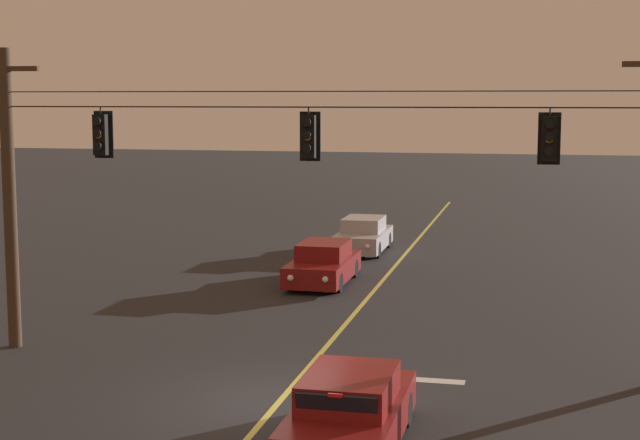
{
  "coord_description": "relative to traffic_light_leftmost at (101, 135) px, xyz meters",
  "views": [
    {
      "loc": [
        4.98,
        -18.08,
        6.14
      ],
      "look_at": [
        0.0,
        3.87,
        3.27
      ],
      "focal_mm": 53.67,
      "sensor_mm": 36.0,
      "label": 1
    }
  ],
  "objects": [
    {
      "name": "ground_plane",
      "position": [
        5.09,
        -2.85,
        -5.29
      ],
      "size": [
        180.0,
        180.0,
        0.0
      ],
      "primitive_type": "plane",
      "color": "#28282B"
    },
    {
      "name": "lane_centre_stripe",
      "position": [
        5.09,
        6.02,
        -5.29
      ],
      "size": [
        0.14,
        60.0,
        0.01
      ],
      "primitive_type": "cube",
      "color": "#D1C64C",
      "rests_on": "ground"
    },
    {
      "name": "stop_bar_paint",
      "position": [
        6.99,
        -0.58,
        -5.29
      ],
      "size": [
        3.4,
        0.36,
        0.01
      ],
      "primitive_type": "cube",
      "color": "silver",
      "rests_on": "ground"
    },
    {
      "name": "signal_span_assembly",
      "position": [
        5.09,
        0.02,
        -1.47
      ],
      "size": [
        16.92,
        0.32,
        7.35
      ],
      "color": "#423021",
      "rests_on": "ground"
    },
    {
      "name": "traffic_light_leftmost",
      "position": [
        0.0,
        0.0,
        0.0
      ],
      "size": [
        0.48,
        0.41,
        1.22
      ],
      "color": "black"
    },
    {
      "name": "traffic_light_left_inner",
      "position": [
        5.05,
        0.0,
        0.0
      ],
      "size": [
        0.48,
        0.41,
        1.22
      ],
      "color": "black"
    },
    {
      "name": "traffic_light_centre",
      "position": [
        10.32,
        0.0,
        0.0
      ],
      "size": [
        0.48,
        0.41,
        1.22
      ],
      "color": "black"
    },
    {
      "name": "car_waiting_near_lane",
      "position": [
        6.98,
        -4.96,
        -4.64
      ],
      "size": [
        1.8,
        4.33,
        1.39
      ],
      "color": "maroon",
      "rests_on": "ground"
    },
    {
      "name": "car_oncoming_lead",
      "position": [
        3.22,
        9.7,
        -4.64
      ],
      "size": [
        1.8,
        4.42,
        1.39
      ],
      "color": "maroon",
      "rests_on": "ground"
    },
    {
      "name": "car_oncoming_trailing",
      "position": [
        3.35,
        16.53,
        -4.64
      ],
      "size": [
        1.8,
        4.42,
        1.39
      ],
      "color": "#A5A5AD",
      "rests_on": "ground"
    }
  ]
}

